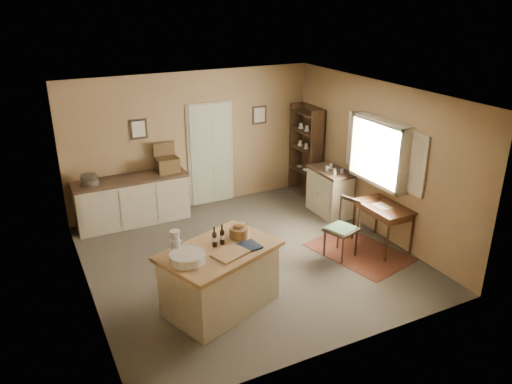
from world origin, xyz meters
TOP-DOWN VIEW (x-y plane):
  - ground at (0.00, 0.00)m, footprint 5.00×5.00m
  - wall_back at (0.00, 2.50)m, footprint 5.00×0.10m
  - wall_front at (0.00, -2.50)m, footprint 5.00×0.10m
  - wall_left at (-2.50, 0.00)m, footprint 0.10×5.00m
  - wall_right at (2.50, 0.00)m, footprint 0.10×5.00m
  - ceiling at (0.00, 0.00)m, footprint 5.00×5.00m
  - door at (0.35, 2.47)m, footprint 0.97×0.06m
  - framed_prints at (0.20, 2.48)m, footprint 2.82×0.02m
  - window at (2.42, -0.20)m, footprint 0.25×1.99m
  - work_island at (-0.95, -1.05)m, footprint 1.79×1.48m
  - sideboard at (-1.34, 2.20)m, footprint 2.09×0.59m
  - rug at (1.75, -0.64)m, footprint 1.44×1.81m
  - writing_desk at (2.20, -0.64)m, footprint 0.59×0.96m
  - desk_chair at (1.38, -0.60)m, footprint 0.57×0.57m
  - right_cabinet at (2.20, 0.92)m, footprint 0.53×0.95m
  - shelving_unit at (2.35, 2.00)m, footprint 0.32×0.86m

SIDE VIEW (x-z plane):
  - ground at x=0.00m, z-range 0.00..0.00m
  - rug at x=1.75m, z-range 0.00..0.01m
  - right_cabinet at x=2.20m, z-range -0.04..0.95m
  - sideboard at x=-1.34m, z-range -0.11..1.07m
  - work_island at x=-0.95m, z-range -0.12..1.08m
  - desk_chair at x=1.38m, z-range 0.00..0.97m
  - writing_desk at x=2.20m, z-range 0.26..1.08m
  - shelving_unit at x=2.35m, z-range 0.00..1.90m
  - door at x=0.35m, z-range 0.00..2.11m
  - wall_back at x=0.00m, z-range 0.00..2.70m
  - wall_front at x=0.00m, z-range 0.00..2.70m
  - wall_left at x=-2.50m, z-range 0.00..2.70m
  - wall_right at x=2.50m, z-range 0.00..2.70m
  - window at x=2.42m, z-range 0.99..2.11m
  - framed_prints at x=0.20m, z-range 1.53..1.91m
  - ceiling at x=0.00m, z-range 2.70..2.70m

